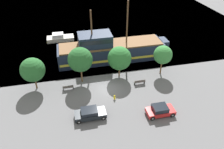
{
  "coord_description": "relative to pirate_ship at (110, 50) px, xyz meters",
  "views": [
    {
      "loc": [
        -5.07,
        -26.94,
        21.54
      ],
      "look_at": [
        1.38,
        2.0,
        1.2
      ],
      "focal_mm": 35.0,
      "sensor_mm": 36.0,
      "label": 1
    }
  ],
  "objects": [
    {
      "name": "tree_row_midwest",
      "position": [
        0.4,
        -6.0,
        1.44
      ],
      "size": [
        3.94,
        3.94,
        5.46
      ],
      "color": "brown",
      "rests_on": "ground_plane"
    },
    {
      "name": "moored_boat_dockside",
      "position": [
        -9.17,
        10.61,
        -1.43
      ],
      "size": [
        5.91,
        2.49,
        1.64
      ],
      "color": "#B7B2A8",
      "rests_on": "water_surface"
    },
    {
      "name": "pirate_ship",
      "position": [
        0.0,
        0.0,
        0.0
      ],
      "size": [
        21.24,
        4.94,
        11.03
      ],
      "color": "#192338",
      "rests_on": "water_surface"
    },
    {
      "name": "water_surface",
      "position": [
        -2.48,
        34.93,
        -2.04
      ],
      "size": [
        80.0,
        80.0,
        0.0
      ],
      "primitive_type": "plane",
      "color": "slate",
      "rests_on": "ground"
    },
    {
      "name": "tree_row_east",
      "position": [
        -13.27,
        -6.51,
        1.45
      ],
      "size": [
        3.73,
        3.73,
        5.35
      ],
      "color": "brown",
      "rests_on": "ground_plane"
    },
    {
      "name": "bench_promenade_west",
      "position": [
        -8.39,
        -7.98,
        -1.6
      ],
      "size": [
        1.68,
        0.45,
        0.85
      ],
      "color": "#4C4742",
      "rests_on": "ground_plane"
    },
    {
      "name": "parked_car_curb_front",
      "position": [
        3.58,
        -16.24,
        -1.32
      ],
      "size": [
        3.84,
        1.93,
        1.45
      ],
      "color": "#B21E1E",
      "rests_on": "ground_plane"
    },
    {
      "name": "parked_car_curb_mid",
      "position": [
        -5.83,
        -14.75,
        -1.33
      ],
      "size": [
        4.2,
        1.92,
        1.42
      ],
      "color": "black",
      "rests_on": "ground_plane"
    },
    {
      "name": "tree_row_west",
      "position": [
        7.64,
        -6.84,
        1.67
      ],
      "size": [
        3.12,
        3.12,
        5.28
      ],
      "color": "brown",
      "rests_on": "ground_plane"
    },
    {
      "name": "tree_row_mideast",
      "position": [
        -6.01,
        -6.29,
        2.18
      ],
      "size": [
        3.92,
        3.92,
        6.18
      ],
      "color": "brown",
      "rests_on": "ground_plane"
    },
    {
      "name": "fire_hydrant",
      "position": [
        -1.77,
        -11.83,
        -1.63
      ],
      "size": [
        0.42,
        0.25,
        0.76
      ],
      "color": "yellow",
      "rests_on": "ground_plane"
    },
    {
      "name": "ground_plane",
      "position": [
        -2.48,
        -9.07,
        -2.04
      ],
      "size": [
        160.0,
        160.0,
        0.0
      ],
      "primitive_type": "plane",
      "color": "#5B5B5E"
    },
    {
      "name": "bench_promenade_east",
      "position": [
        3.1,
        -9.04,
        -1.6
      ],
      "size": [
        1.79,
        0.45,
        0.85
      ],
      "color": "#4C4742",
      "rests_on": "ground_plane"
    }
  ]
}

